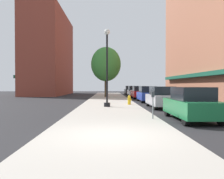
{
  "coord_description": "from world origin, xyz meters",
  "views": [
    {
      "loc": [
        -0.14,
        -7.72,
        1.75
      ],
      "look_at": [
        0.34,
        19.62,
        1.27
      ],
      "focal_mm": 38.11,
      "sensor_mm": 36.0,
      "label": 1
    }
  ],
  "objects_px": {
    "car_white": "(134,91)",
    "car_silver": "(162,98)",
    "parking_meter_far": "(153,102)",
    "car_black": "(130,90)",
    "parking_meter_near": "(129,93)",
    "car_green": "(191,104)",
    "tree_near": "(106,64)",
    "car_blue": "(148,94)",
    "car_red": "(139,92)",
    "fire_hydrant": "(129,100)",
    "lamppost": "(107,66)"
  },
  "relations": [
    {
      "from": "car_white",
      "to": "car_silver",
      "type": "bearing_deg",
      "value": -91.24
    },
    {
      "from": "car_blue",
      "to": "car_red",
      "type": "height_order",
      "value": "same"
    },
    {
      "from": "car_silver",
      "to": "parking_meter_far",
      "type": "bearing_deg",
      "value": -105.94
    },
    {
      "from": "car_silver",
      "to": "car_red",
      "type": "bearing_deg",
      "value": 90.24
    },
    {
      "from": "tree_near",
      "to": "parking_meter_near",
      "type": "bearing_deg",
      "value": -75.6
    },
    {
      "from": "lamppost",
      "to": "tree_near",
      "type": "distance_m",
      "value": 15.53
    },
    {
      "from": "parking_meter_far",
      "to": "car_black",
      "type": "height_order",
      "value": "car_black"
    },
    {
      "from": "fire_hydrant",
      "to": "car_silver",
      "type": "xyz_separation_m",
      "value": [
        2.33,
        -1.8,
        0.29
      ]
    },
    {
      "from": "parking_meter_far",
      "to": "car_silver",
      "type": "bearing_deg",
      "value": 73.82
    },
    {
      "from": "tree_near",
      "to": "car_green",
      "type": "distance_m",
      "value": 22.62
    },
    {
      "from": "lamppost",
      "to": "parking_meter_near",
      "type": "distance_m",
      "value": 6.69
    },
    {
      "from": "tree_near",
      "to": "lamppost",
      "type": "bearing_deg",
      "value": -89.24
    },
    {
      "from": "parking_meter_far",
      "to": "tree_near",
      "type": "xyz_separation_m",
      "value": [
        -2.46,
        22.04,
        3.77
      ]
    },
    {
      "from": "car_green",
      "to": "car_blue",
      "type": "bearing_deg",
      "value": 89.2
    },
    {
      "from": "car_silver",
      "to": "car_blue",
      "type": "relative_size",
      "value": 1.0
    },
    {
      "from": "parking_meter_far",
      "to": "tree_near",
      "type": "distance_m",
      "value": 22.5
    },
    {
      "from": "parking_meter_far",
      "to": "car_red",
      "type": "bearing_deg",
      "value": 84.38
    },
    {
      "from": "car_black",
      "to": "car_green",
      "type": "bearing_deg",
      "value": -89.34
    },
    {
      "from": "car_red",
      "to": "car_white",
      "type": "height_order",
      "value": "same"
    },
    {
      "from": "parking_meter_near",
      "to": "car_green",
      "type": "height_order",
      "value": "car_green"
    },
    {
      "from": "fire_hydrant",
      "to": "parking_meter_far",
      "type": "xyz_separation_m",
      "value": [
        0.38,
        -8.52,
        0.43
      ]
    },
    {
      "from": "tree_near",
      "to": "car_blue",
      "type": "relative_size",
      "value": 1.63
    },
    {
      "from": "tree_near",
      "to": "car_white",
      "type": "bearing_deg",
      "value": 45.7
    },
    {
      "from": "fire_hydrant",
      "to": "car_white",
      "type": "bearing_deg",
      "value": 82.64
    },
    {
      "from": "parking_meter_near",
      "to": "tree_near",
      "type": "xyz_separation_m",
      "value": [
        -2.46,
        9.57,
        3.77
      ]
    },
    {
      "from": "parking_meter_far",
      "to": "car_silver",
      "type": "height_order",
      "value": "car_silver"
    },
    {
      "from": "car_green",
      "to": "car_blue",
      "type": "relative_size",
      "value": 1.0
    },
    {
      "from": "fire_hydrant",
      "to": "parking_meter_far",
      "type": "relative_size",
      "value": 0.6
    },
    {
      "from": "lamppost",
      "to": "car_silver",
      "type": "xyz_separation_m",
      "value": [
        4.2,
        0.13,
        -2.39
      ]
    },
    {
      "from": "fire_hydrant",
      "to": "tree_near",
      "type": "relative_size",
      "value": 0.11
    },
    {
      "from": "tree_near",
      "to": "car_black",
      "type": "height_order",
      "value": "tree_near"
    },
    {
      "from": "car_blue",
      "to": "car_red",
      "type": "xyz_separation_m",
      "value": [
        0.0,
        6.65,
        0.0
      ]
    },
    {
      "from": "fire_hydrant",
      "to": "parking_meter_near",
      "type": "height_order",
      "value": "parking_meter_near"
    },
    {
      "from": "fire_hydrant",
      "to": "car_black",
      "type": "relative_size",
      "value": 0.18
    },
    {
      "from": "car_silver",
      "to": "parking_meter_near",
      "type": "bearing_deg",
      "value": 108.96
    },
    {
      "from": "car_red",
      "to": "tree_near",
      "type": "bearing_deg",
      "value": 154.3
    },
    {
      "from": "car_blue",
      "to": "car_silver",
      "type": "bearing_deg",
      "value": -88.43
    },
    {
      "from": "car_red",
      "to": "parking_meter_far",
      "type": "bearing_deg",
      "value": -94.51
    },
    {
      "from": "fire_hydrant",
      "to": "car_black",
      "type": "height_order",
      "value": "car_black"
    },
    {
      "from": "parking_meter_far",
      "to": "car_black",
      "type": "bearing_deg",
      "value": 86.65
    },
    {
      "from": "parking_meter_near",
      "to": "fire_hydrant",
      "type": "bearing_deg",
      "value": -95.47
    },
    {
      "from": "car_blue",
      "to": "car_white",
      "type": "bearing_deg",
      "value": 91.57
    },
    {
      "from": "parking_meter_near",
      "to": "car_blue",
      "type": "distance_m",
      "value": 2.07
    },
    {
      "from": "tree_near",
      "to": "car_black",
      "type": "relative_size",
      "value": 1.63
    },
    {
      "from": "car_green",
      "to": "car_silver",
      "type": "distance_m",
      "value": 6.52
    },
    {
      "from": "tree_near",
      "to": "car_silver",
      "type": "relative_size",
      "value": 1.63
    },
    {
      "from": "car_silver",
      "to": "car_white",
      "type": "relative_size",
      "value": 1.0
    },
    {
      "from": "parking_meter_far",
      "to": "car_white",
      "type": "relative_size",
      "value": 0.3
    },
    {
      "from": "parking_meter_near",
      "to": "car_white",
      "type": "bearing_deg",
      "value": 82.12
    },
    {
      "from": "parking_meter_near",
      "to": "car_silver",
      "type": "bearing_deg",
      "value": -71.28
    }
  ]
}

